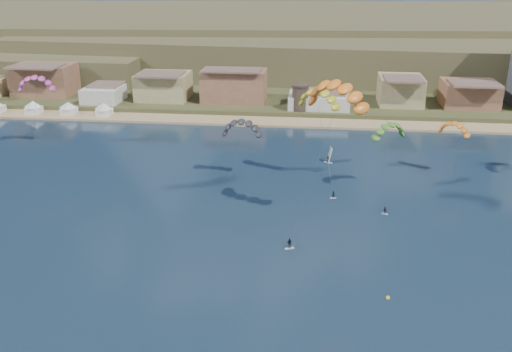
# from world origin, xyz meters

# --- Properties ---
(ground) EXTENTS (2400.00, 2400.00, 0.00)m
(ground) POSITION_xyz_m (0.00, 0.00, 0.00)
(ground) COLOR #0E2032
(ground) RESTS_ON ground
(beach) EXTENTS (2200.00, 12.00, 0.90)m
(beach) POSITION_xyz_m (0.00, 106.00, 0.25)
(beach) COLOR tan
(beach) RESTS_ON ground
(land) EXTENTS (2200.00, 900.00, 4.00)m
(land) POSITION_xyz_m (0.00, 560.00, 0.00)
(land) COLOR #4E4D2B
(land) RESTS_ON ground
(foothills) EXTENTS (940.00, 210.00, 18.00)m
(foothills) POSITION_xyz_m (22.39, 232.47, 9.08)
(foothills) COLOR brown
(foothills) RESTS_ON ground
(town) EXTENTS (400.00, 24.00, 12.00)m
(town) POSITION_xyz_m (-40.00, 122.00, 8.00)
(town) COLOR silver
(town) RESTS_ON ground
(watchtower) EXTENTS (5.82, 5.82, 8.60)m
(watchtower) POSITION_xyz_m (5.00, 114.00, 6.37)
(watchtower) COLOR #47382D
(watchtower) RESTS_ON ground
(beach_tents) EXTENTS (43.40, 6.40, 5.00)m
(beach_tents) POSITION_xyz_m (-76.25, 106.00, 3.71)
(beach_tents) COLOR white
(beach_tents) RESTS_ON ground
(kitesurfer_yellow) EXTENTS (11.03, 14.59, 23.40)m
(kitesurfer_yellow) POSITION_xyz_m (11.17, 56.73, 20.14)
(kitesurfer_yellow) COLOR silver
(kitesurfer_yellow) RESTS_ON ground
(kitesurfer_orange) EXTENTS (14.87, 16.74, 30.26)m
(kitesurfer_orange) POSITION_xyz_m (14.40, 33.14, 26.54)
(kitesurfer_orange) COLOR silver
(kitesurfer_orange) RESTS_ON ground
(kitesurfer_green) EXTENTS (8.84, 16.07, 18.38)m
(kitesurfer_green) POSITION_xyz_m (26.30, 51.38, 14.59)
(kitesurfer_green) COLOR silver
(kitesurfer_green) RESTS_ON ground
(distant_kite_pink) EXTENTS (10.54, 6.90, 21.69)m
(distant_kite_pink) POSITION_xyz_m (-62.29, 72.02, 18.66)
(distant_kite_pink) COLOR #262626
(distant_kite_pink) RESTS_ON ground
(distant_kite_dark) EXTENTS (9.93, 6.17, 16.37)m
(distant_kite_dark) POSITION_xyz_m (-6.05, 56.41, 12.96)
(distant_kite_dark) COLOR #262626
(distant_kite_dark) RESTS_ON ground
(distant_kite_orange) EXTENTS (8.23, 7.46, 14.79)m
(distant_kite_orange) POSITION_xyz_m (42.91, 65.21, 11.72)
(distant_kite_orange) COLOR #262626
(distant_kite_orange) RESTS_ON ground
(windsurfer) EXTENTS (2.43, 2.57, 4.00)m
(windsurfer) POSITION_xyz_m (14.20, 69.55, 1.27)
(windsurfer) COLOR silver
(windsurfer) RESTS_ON ground
(buoy) EXTENTS (0.64, 0.64, 0.64)m
(buoy) POSITION_xyz_m (22.95, 8.30, 0.11)
(buoy) COLOR yellow
(buoy) RESTS_ON ground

